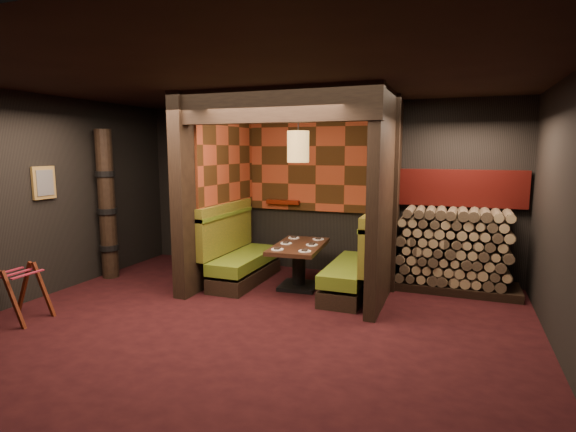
# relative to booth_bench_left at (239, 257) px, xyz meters

# --- Properties ---
(floor) EXTENTS (6.50, 5.50, 0.02)m
(floor) POSITION_rel_booth_bench_left_xyz_m (0.96, -1.65, -0.41)
(floor) COLOR black
(floor) RESTS_ON ground
(ceiling) EXTENTS (6.50, 5.50, 0.02)m
(ceiling) POSITION_rel_booth_bench_left_xyz_m (0.96, -1.65, 2.46)
(ceiling) COLOR black
(ceiling) RESTS_ON ground
(wall_back) EXTENTS (6.50, 0.02, 2.85)m
(wall_back) POSITION_rel_booth_bench_left_xyz_m (0.96, 1.11, 1.02)
(wall_back) COLOR black
(wall_back) RESTS_ON ground
(wall_front) EXTENTS (6.50, 0.02, 2.85)m
(wall_front) POSITION_rel_booth_bench_left_xyz_m (0.96, -4.41, 1.02)
(wall_front) COLOR black
(wall_front) RESTS_ON ground
(wall_left) EXTENTS (0.02, 5.50, 2.85)m
(wall_left) POSITION_rel_booth_bench_left_xyz_m (-2.30, -1.65, 1.02)
(wall_left) COLOR black
(wall_left) RESTS_ON ground
(partition_left) EXTENTS (0.20, 2.20, 2.85)m
(partition_left) POSITION_rel_booth_bench_left_xyz_m (-0.39, -0.00, 1.02)
(partition_left) COLOR black
(partition_left) RESTS_ON floor
(partition_right) EXTENTS (0.15, 2.10, 2.85)m
(partition_right) POSITION_rel_booth_bench_left_xyz_m (2.26, 0.05, 1.02)
(partition_right) COLOR black
(partition_right) RESTS_ON floor
(header_beam) EXTENTS (2.85, 0.18, 0.44)m
(header_beam) POSITION_rel_booth_bench_left_xyz_m (0.94, -0.95, 2.23)
(header_beam) COLOR black
(header_beam) RESTS_ON partition_left
(tapa_back_panel) EXTENTS (2.40, 0.06, 1.55)m
(tapa_back_panel) POSITION_rel_booth_bench_left_xyz_m (0.94, 1.06, 1.42)
(tapa_back_panel) COLOR #98371D
(tapa_back_panel) RESTS_ON wall_back
(tapa_side_panel) EXTENTS (0.04, 1.85, 1.45)m
(tapa_side_panel) POSITION_rel_booth_bench_left_xyz_m (-0.27, 0.17, 1.45)
(tapa_side_panel) COLOR #98371D
(tapa_side_panel) RESTS_ON partition_left
(lacquer_shelf) EXTENTS (0.60, 0.12, 0.07)m
(lacquer_shelf) POSITION_rel_booth_bench_left_xyz_m (0.36, 1.00, 0.78)
(lacquer_shelf) COLOR #571407
(lacquer_shelf) RESTS_ON wall_back
(booth_bench_left) EXTENTS (0.68, 1.60, 1.14)m
(booth_bench_left) POSITION_rel_booth_bench_left_xyz_m (0.00, 0.00, 0.00)
(booth_bench_left) COLOR black
(booth_bench_left) RESTS_ON floor
(booth_bench_right) EXTENTS (0.68, 1.60, 1.14)m
(booth_bench_right) POSITION_rel_booth_bench_left_xyz_m (1.89, 0.00, 0.00)
(booth_bench_right) COLOR black
(booth_bench_right) RESTS_ON floor
(dining_table) EXTENTS (0.79, 1.33, 0.67)m
(dining_table) POSITION_rel_booth_bench_left_xyz_m (1.01, -0.00, 0.04)
(dining_table) COLOR black
(dining_table) RESTS_ON floor
(place_settings) EXTENTS (0.65, 1.08, 0.03)m
(place_settings) POSITION_rel_booth_bench_left_xyz_m (1.01, -0.00, 0.28)
(place_settings) COLOR white
(place_settings) RESTS_ON dining_table
(pendant_lamp) EXTENTS (0.32, 0.32, 0.95)m
(pendant_lamp) POSITION_rel_booth_bench_left_xyz_m (1.01, -0.05, 1.72)
(pendant_lamp) COLOR #A88144
(pendant_lamp) RESTS_ON ceiling
(framed_picture) EXTENTS (0.05, 0.36, 0.46)m
(framed_picture) POSITION_rel_booth_bench_left_xyz_m (-2.25, -1.55, 1.22)
(framed_picture) COLOR olive
(framed_picture) RESTS_ON wall_left
(luggage_rack) EXTENTS (0.68, 0.48, 0.72)m
(luggage_rack) POSITION_rel_booth_bench_left_xyz_m (-1.79, -2.43, -0.04)
(luggage_rack) COLOR #411609
(luggage_rack) RESTS_ON floor
(totem_column) EXTENTS (0.31, 0.31, 2.40)m
(totem_column) POSITION_rel_booth_bench_left_xyz_m (-2.09, -0.55, 0.79)
(totem_column) COLOR black
(totem_column) RESTS_ON floor
(firewood_stack) EXTENTS (1.73, 0.70, 1.22)m
(firewood_stack) POSITION_rel_booth_bench_left_xyz_m (3.25, 0.70, 0.21)
(firewood_stack) COLOR black
(firewood_stack) RESTS_ON floor
(mosaic_header) EXTENTS (1.83, 0.10, 0.56)m
(mosaic_header) POSITION_rel_booth_bench_left_xyz_m (3.25, 1.03, 1.10)
(mosaic_header) COLOR maroon
(mosaic_header) RESTS_ON wall_back
(bay_front_post) EXTENTS (0.08, 0.08, 2.85)m
(bay_front_post) POSITION_rel_booth_bench_left_xyz_m (2.35, 0.31, 1.02)
(bay_front_post) COLOR black
(bay_front_post) RESTS_ON floor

